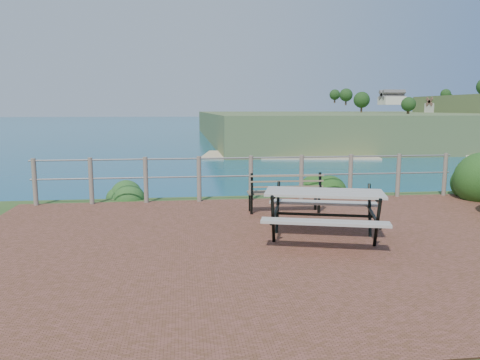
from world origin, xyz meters
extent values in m
cube|color=brown|center=(0.00, 0.00, 0.00)|extent=(10.00, 7.00, 0.12)
plane|color=#146878|center=(0.00, 200.00, 0.00)|extent=(1200.00, 1200.00, 0.00)
cylinder|color=#6B5B4C|center=(-4.60, 3.35, 0.52)|extent=(0.10, 0.10, 1.00)
cylinder|color=#6B5B4C|center=(-3.45, 3.35, 0.52)|extent=(0.10, 0.10, 1.00)
cylinder|color=#6B5B4C|center=(-2.30, 3.35, 0.52)|extent=(0.10, 0.10, 1.00)
cylinder|color=#6B5B4C|center=(-1.15, 3.35, 0.52)|extent=(0.10, 0.10, 1.00)
cylinder|color=#6B5B4C|center=(0.00, 3.35, 0.52)|extent=(0.10, 0.10, 1.00)
cylinder|color=#6B5B4C|center=(1.15, 3.35, 0.52)|extent=(0.10, 0.10, 1.00)
cylinder|color=#6B5B4C|center=(2.30, 3.35, 0.52)|extent=(0.10, 0.10, 1.00)
cylinder|color=#6B5B4C|center=(3.45, 3.35, 0.52)|extent=(0.10, 0.10, 1.00)
cylinder|color=#6B5B4C|center=(4.60, 3.35, 0.52)|extent=(0.10, 0.10, 1.00)
cylinder|color=slate|center=(0.00, 3.35, 0.97)|extent=(9.40, 0.04, 0.04)
cylinder|color=slate|center=(0.00, 3.35, 0.57)|extent=(9.40, 0.04, 0.04)
cube|color=#4B6231|center=(140.00, 210.00, -6.00)|extent=(260.00, 180.00, 12.00)
cube|color=gray|center=(0.66, 0.08, 0.76)|extent=(1.94, 1.21, 0.04)
cube|color=gray|center=(0.66, 0.08, 0.46)|extent=(1.80, 0.74, 0.04)
cube|color=gray|center=(0.66, 0.08, 0.46)|extent=(1.80, 0.74, 0.04)
cylinder|color=black|center=(0.66, 0.08, 0.41)|extent=(1.50, 0.47, 0.04)
cube|color=brown|center=(0.47, 2.07, 0.42)|extent=(1.45, 0.41, 0.03)
cube|color=brown|center=(0.47, 2.07, 0.67)|extent=(1.44, 0.15, 0.33)
cube|color=black|center=(0.47, 2.07, 0.22)|extent=(0.05, 0.06, 0.40)
cube|color=black|center=(0.47, 2.07, 0.22)|extent=(0.05, 0.06, 0.40)
cube|color=black|center=(0.47, 2.07, 0.22)|extent=(0.05, 0.06, 0.40)
cube|color=black|center=(0.47, 2.07, 0.22)|extent=(0.05, 0.06, 0.40)
ellipsoid|color=#1A3C12|center=(5.07, 3.12, 0.00)|extent=(1.25, 1.25, 1.78)
ellipsoid|color=#1F511E|center=(-2.99, 4.17, 0.00)|extent=(0.87, 0.87, 0.65)
ellipsoid|color=#1A3C12|center=(1.87, 4.12, 0.00)|extent=(0.87, 0.87, 0.65)
camera|label=1|loc=(-1.51, -6.82, 2.05)|focal=35.00mm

